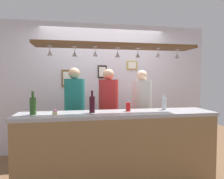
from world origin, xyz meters
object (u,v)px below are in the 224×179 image
at_px(bottle_wine_dark_red, 92,104).
at_px(picture_frame_caricature, 68,78).
at_px(person_left_teal_shirt, 75,107).
at_px(cupcake, 55,112).
at_px(bottle_champagne_green, 33,105).
at_px(person_right_white_patterned_shirt, 142,107).
at_px(bottle_soda_clear, 164,103).
at_px(picture_frame_crest, 102,72).
at_px(drink_can, 128,107).
at_px(person_middle_red_shirt, 108,107).
at_px(picture_frame_upper_small, 132,65).

relative_size(bottle_wine_dark_red, picture_frame_caricature, 0.88).
height_order(person_left_teal_shirt, cupcake, person_left_teal_shirt).
height_order(bottle_wine_dark_red, picture_frame_caricature, picture_frame_caricature).
xyz_separation_m(bottle_wine_dark_red, picture_frame_caricature, (-0.36, 1.38, 0.35)).
height_order(bottle_wine_dark_red, bottle_champagne_green, same).
bearing_deg(person_right_white_patterned_shirt, cupcake, -150.15).
xyz_separation_m(person_left_teal_shirt, bottle_wine_dark_red, (0.24, -0.73, 0.13)).
xyz_separation_m(bottle_soda_clear, picture_frame_caricature, (-1.44, 1.29, 0.38)).
relative_size(bottle_soda_clear, bottle_champagne_green, 0.77).
relative_size(person_left_teal_shirt, picture_frame_crest, 6.41).
height_order(bottle_wine_dark_red, drink_can, bottle_wine_dark_red).
bearing_deg(picture_frame_crest, bottle_soda_clear, -59.46).
relative_size(person_left_teal_shirt, person_middle_red_shirt, 1.01).
bearing_deg(picture_frame_caricature, person_middle_red_shirt, -42.66).
bearing_deg(cupcake, bottle_wine_dark_red, 10.61).
xyz_separation_m(bottle_champagne_green, cupcake, (0.28, -0.07, -0.08)).
xyz_separation_m(bottle_wine_dark_red, picture_frame_crest, (0.32, 1.38, 0.49)).
xyz_separation_m(bottle_soda_clear, bottle_champagne_green, (-1.83, -0.11, 0.03)).
bearing_deg(person_right_white_patterned_shirt, bottle_champagne_green, -156.24).
distance_m(person_right_white_patterned_shirt, picture_frame_caricature, 1.55).
bearing_deg(picture_frame_crest, picture_frame_upper_small, 0.00).
bearing_deg(drink_can, person_right_white_patterned_shirt, 57.76).
bearing_deg(picture_frame_crest, person_middle_red_shirt, -87.89).
xyz_separation_m(cupcake, picture_frame_crest, (0.80, 1.47, 0.57)).
bearing_deg(person_left_teal_shirt, person_right_white_patterned_shirt, -0.00).
xyz_separation_m(bottle_soda_clear, bottle_wine_dark_red, (-1.08, -0.09, 0.03)).
bearing_deg(drink_can, bottle_champagne_green, -177.02).
height_order(person_left_teal_shirt, bottle_wine_dark_red, person_left_teal_shirt).
xyz_separation_m(person_middle_red_shirt, cupcake, (-0.82, -0.82, 0.06)).
distance_m(bottle_wine_dark_red, picture_frame_upper_small, 1.78).
bearing_deg(cupcake, person_middle_red_shirt, 44.94).
distance_m(person_left_teal_shirt, picture_frame_caricature, 0.82).
xyz_separation_m(person_right_white_patterned_shirt, picture_frame_caricature, (-1.31, 0.65, 0.51)).
relative_size(person_left_teal_shirt, bottle_soda_clear, 7.25).
relative_size(person_right_white_patterned_shirt, drink_can, 13.39).
bearing_deg(person_right_white_patterned_shirt, picture_frame_upper_small, 90.03).
bearing_deg(picture_frame_upper_small, person_middle_red_shirt, -133.05).
distance_m(person_left_teal_shirt, bottle_wine_dark_red, 0.78).
distance_m(person_left_teal_shirt, drink_can, 1.02).
xyz_separation_m(cupcake, picture_frame_upper_small, (1.43, 1.47, 0.71)).
height_order(person_left_teal_shirt, person_middle_red_shirt, person_left_teal_shirt).
relative_size(person_left_teal_shirt, bottle_champagne_green, 5.56).
height_order(person_right_white_patterned_shirt, drink_can, person_right_white_patterned_shirt).
height_order(person_middle_red_shirt, picture_frame_caricature, picture_frame_caricature).
height_order(drink_can, cupcake, drink_can).
xyz_separation_m(bottle_champagne_green, picture_frame_crest, (1.07, 1.40, 0.49)).
height_order(person_middle_red_shirt, picture_frame_upper_small, picture_frame_upper_small).
bearing_deg(picture_frame_upper_small, cupcake, -134.19).
height_order(person_middle_red_shirt, drink_can, person_middle_red_shirt).
relative_size(cupcake, picture_frame_crest, 0.30).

